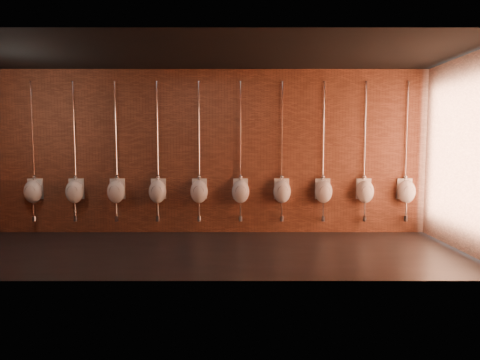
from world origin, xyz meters
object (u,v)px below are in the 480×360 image
object	(u,v)px
urinal_4	(199,190)
urinal_8	(365,190)
urinal_1	(75,191)
urinal_3	(158,190)
urinal_0	(33,191)
urinal_9	(406,190)
urinal_6	(282,190)
urinal_2	(116,191)
urinal_5	(241,190)
urinal_7	(323,190)

from	to	relation	value
urinal_4	urinal_8	xyz separation A→B (m)	(3.24, 0.00, 0.00)
urinal_1	urinal_3	size ratio (longest dim) A/B	1.00
urinal_0	urinal_3	bearing A→B (deg)	0.00
urinal_0	urinal_1	distance (m)	0.81
urinal_8	urinal_9	xyz separation A→B (m)	(0.81, 0.00, 0.00)
urinal_8	urinal_6	bearing A→B (deg)	180.00
urinal_2	urinal_3	size ratio (longest dim) A/B	1.00
urinal_8	urinal_5	bearing A→B (deg)	180.00
urinal_1	urinal_3	xyz separation A→B (m)	(1.62, 0.00, 0.00)
urinal_0	urinal_6	xyz separation A→B (m)	(4.86, 0.00, 0.00)
urinal_2	urinal_9	xyz separation A→B (m)	(5.67, 0.00, 0.00)
urinal_4	urinal_9	xyz separation A→B (m)	(4.05, 0.00, 0.00)
urinal_1	urinal_7	world-z (taller)	same
urinal_6	urinal_8	size ratio (longest dim) A/B	1.00
urinal_8	urinal_2	bearing A→B (deg)	180.00
urinal_0	urinal_7	bearing A→B (deg)	0.00
urinal_3	urinal_6	world-z (taller)	same
urinal_0	urinal_7	distance (m)	5.67
urinal_5	urinal_7	distance (m)	1.62
urinal_2	urinal_8	size ratio (longest dim) A/B	1.00
urinal_0	urinal_6	world-z (taller)	same
urinal_7	urinal_1	bearing A→B (deg)	180.00
urinal_5	urinal_0	bearing A→B (deg)	180.00
urinal_4	urinal_9	size ratio (longest dim) A/B	1.00
urinal_2	urinal_9	bearing A→B (deg)	0.00
urinal_5	urinal_9	bearing A→B (deg)	0.00
urinal_0	urinal_4	world-z (taller)	same
urinal_5	urinal_8	bearing A→B (deg)	0.00
urinal_9	urinal_7	bearing A→B (deg)	180.00
urinal_8	urinal_9	size ratio (longest dim) A/B	1.00
urinal_1	urinal_5	bearing A→B (deg)	0.00
urinal_8	urinal_7	bearing A→B (deg)	180.00
urinal_6	urinal_0	bearing A→B (deg)	180.00
urinal_1	urinal_3	world-z (taller)	same
urinal_2	urinal_7	distance (m)	4.05
urinal_5	urinal_7	size ratio (longest dim) A/B	1.00
urinal_0	urinal_1	xyz separation A→B (m)	(0.81, 0.00, 0.00)
urinal_0	urinal_4	distance (m)	3.24
urinal_2	urinal_0	bearing A→B (deg)	180.00
urinal_2	urinal_5	world-z (taller)	same
urinal_4	urinal_8	world-z (taller)	same
urinal_0	urinal_4	xyz separation A→B (m)	(3.24, 0.00, 0.00)
urinal_6	urinal_7	size ratio (longest dim) A/B	1.00
urinal_3	urinal_4	size ratio (longest dim) A/B	1.00
urinal_3	urinal_9	bearing A→B (deg)	0.00
urinal_8	urinal_3	bearing A→B (deg)	180.00
urinal_7	urinal_2	bearing A→B (deg)	180.00
urinal_1	urinal_8	bearing A→B (deg)	0.00
urinal_1	urinal_5	world-z (taller)	same
urinal_7	urinal_9	world-z (taller)	same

